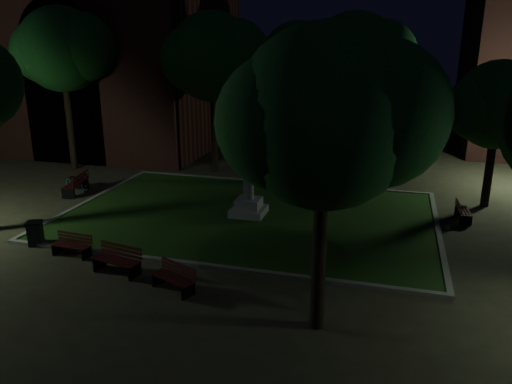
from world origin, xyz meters
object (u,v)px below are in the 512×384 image
at_px(bench_right_side, 462,212).
at_px(bench_left_side, 77,184).
at_px(bench_near_right, 174,278).
at_px(bicycle, 77,181).
at_px(bench_far_side, 335,180).
at_px(monument, 249,195).
at_px(trash_bin, 35,233).
at_px(bench_west_near, 72,245).
at_px(bench_near_left, 118,260).

bearing_deg(bench_right_side, bench_left_side, 90.70).
height_order(bench_near_right, bench_right_side, bench_near_right).
bearing_deg(bench_left_side, bench_near_right, 37.57).
xyz_separation_m(bench_right_side, bicycle, (-17.85, -0.57, 0.09)).
bearing_deg(bench_near_right, bench_far_side, 98.45).
bearing_deg(monument, trash_bin, -142.73).
bearing_deg(bicycle, bench_left_side, -131.76).
bearing_deg(bench_west_near, bench_near_right, -12.91).
bearing_deg(trash_bin, bench_left_side, 111.53).
distance_m(bench_near_left, bench_left_side, 9.47).
relative_size(bench_left_side, trash_bin, 2.13).
height_order(bench_right_side, trash_bin, trash_bin).
height_order(trash_bin, bicycle, bicycle).
bearing_deg(bench_right_side, bench_far_side, 55.32).
height_order(bench_near_left, bench_west_near, bench_near_left).
height_order(bench_near_right, bench_far_side, bench_near_right).
distance_m(bench_near_right, bench_right_side, 12.48).
bearing_deg(monument, bench_far_side, 61.31).
relative_size(bench_right_side, bench_far_side, 0.96).
xyz_separation_m(monument, bench_left_side, (-8.88, 0.82, -0.48)).
bearing_deg(bench_right_side, bench_near_right, 131.41).
distance_m(bench_near_left, bench_right_side, 13.81).
relative_size(bench_near_left, trash_bin, 1.90).
bearing_deg(monument, bench_right_side, 12.65).
bearing_deg(bicycle, bench_west_near, -131.15).
xyz_separation_m(bench_west_near, bench_left_side, (-4.13, 6.26, 0.11)).
height_order(bench_near_right, bench_left_side, bench_left_side).
relative_size(bench_west_near, trash_bin, 1.59).
bearing_deg(bench_far_side, bench_left_side, -0.66).
height_order(monument, bench_left_side, monument).
bearing_deg(bench_near_right, monument, 110.88).
bearing_deg(bench_near_left, bicycle, 141.89).
bearing_deg(bench_left_side, bench_near_left, 31.25).
relative_size(bench_near_right, bench_left_side, 0.81).
xyz_separation_m(monument, trash_bin, (-6.58, -5.01, -0.50)).
height_order(bench_near_right, bench_west_near, bench_near_right).
relative_size(bench_far_side, trash_bin, 1.65).
bearing_deg(monument, bench_left_side, 174.72).
xyz_separation_m(bench_near_left, trash_bin, (-4.04, 1.20, 0.03)).
xyz_separation_m(monument, bench_far_side, (2.97, 5.42, -0.59)).
xyz_separation_m(bench_west_near, bench_right_side, (13.37, 7.37, 0.00)).
height_order(monument, trash_bin, monument).
xyz_separation_m(bench_right_side, bench_far_side, (-5.65, 3.49, -0.00)).
distance_m(monument, bench_near_left, 6.72).
relative_size(bench_near_right, bicycle, 0.90).
distance_m(bench_near_right, trash_bin, 6.52).
distance_m(bench_near_left, bench_far_side, 12.87).
height_order(monument, bench_near_left, monument).
bearing_deg(bench_right_side, bench_near_left, 123.17).
distance_m(bench_left_side, trash_bin, 6.27).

